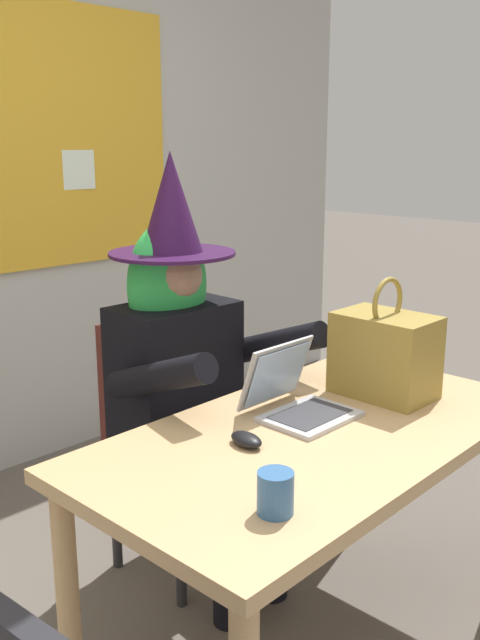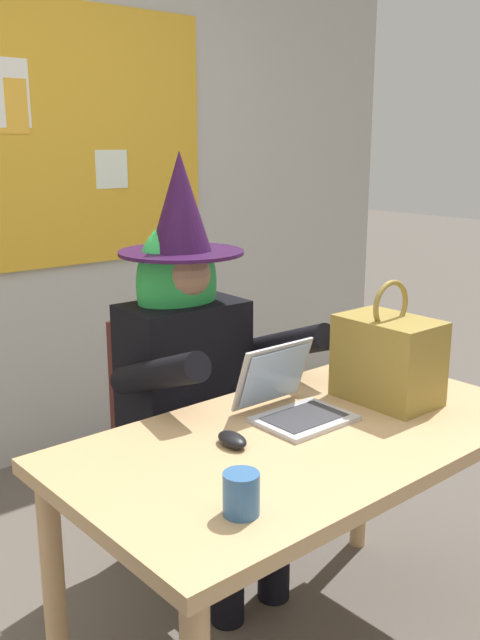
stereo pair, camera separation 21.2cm
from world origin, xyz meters
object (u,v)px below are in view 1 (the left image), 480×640
Objects in this scene: desk_main at (315,460)px; laptop at (297,399)px; computer_mouse at (246,440)px; handbag at (385,354)px; coffee_mug at (275,493)px; chair_at_desk at (165,428)px; person_costumed at (186,357)px.

desk_main is 0.18m from laptop.
handbag is at bearing 2.08° from computer_mouse.
laptop is 2.86× the size of coffee_mug.
handbag reaches higher than chair_at_desk.
person_costumed is 5.53× the size of laptop.
chair_at_desk is at bearing 74.21° from computer_mouse.
computer_mouse is (-0.22, 0.06, 0.11)m from desk_main.
laptop is 0.27m from computer_mouse.
coffee_mug reaches higher than desk_main.
laptop is (-0.01, -0.62, 0.28)m from chair_at_desk.
laptop is at bearing 35.04° from coffee_mug.
computer_mouse is 0.59m from handbag.
person_costumed is at bearing 84.62° from desk_main.
computer_mouse is (-0.26, -0.05, -0.03)m from laptop.
person_costumed reaches higher than desk_main.
chair_at_desk reaches higher than computer_mouse.
handbag is at bearing -15.97° from laptop.
desk_main is at bearing -6.95° from chair_at_desk.
desk_main is 0.25m from computer_mouse.
handbag is at bearing 16.87° from coffee_mug.
chair_at_desk is 2.43× the size of handbag.
chair_at_desk is at bearing 85.69° from desk_main.
laptop reaches higher than chair_at_desk.
desk_main is 0.50m from coffee_mug.
desk_main is 5.12× the size of laptop.
laptop reaches higher than desk_main.
computer_mouse is (-0.28, -0.55, -0.05)m from person_costumed.
chair_at_desk is 0.86m from handbag.
person_costumed is 0.61m from computer_mouse.
computer_mouse is 0.28× the size of handbag.
computer_mouse reaches higher than desk_main.
coffee_mug is at bearing -119.76° from computer_mouse.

